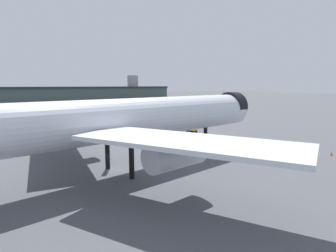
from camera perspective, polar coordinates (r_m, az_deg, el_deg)
The scene contains 6 objects.
ground at distance 47.73m, azimuth -11.01°, elevation -8.55°, with size 900.00×900.00×0.00m, color #4C4F54.
airliner_near_gate at distance 45.07m, azimuth -7.40°, elevation 1.28°, with size 63.69×57.14×18.73m.
terminal_building at distance 255.93m, azimuth -17.63°, elevation 6.25°, with size 175.14×50.07×22.75m.
service_truck_front at distance 82.62m, azimuth -13.02°, elevation -0.37°, with size 5.56×2.71×3.00m.
baggage_tug_wing at distance 82.75m, azimuth 4.85°, elevation -0.60°, with size 1.98×3.25×1.85m.
traffic_cone_wingtip at distance 64.22m, azimuth 30.04°, elevation -4.81°, with size 0.62×0.62×0.77m, color #F2600C.
Camera 1 is at (-15.03, -43.19, 13.68)m, focal length 30.27 mm.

